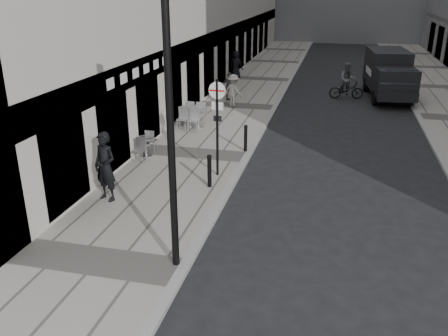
{
  "coord_description": "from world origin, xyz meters",
  "views": [
    {
      "loc": [
        3.02,
        -5.76,
        6.1
      ],
      "look_at": [
        0.23,
        5.91,
        1.4
      ],
      "focal_mm": 38.0,
      "sensor_mm": 36.0,
      "label": 1
    }
  ],
  "objects_px": {
    "lamppost": "(170,118)",
    "panel_van": "(389,72)",
    "sign_post": "(217,115)",
    "walking_man": "(105,167)",
    "cyclist": "(347,85)"
  },
  "relations": [
    {
      "from": "lamppost",
      "to": "panel_van",
      "type": "distance_m",
      "value": 20.23
    },
    {
      "from": "lamppost",
      "to": "sign_post",
      "type": "bearing_deg",
      "value": 94.2
    },
    {
      "from": "sign_post",
      "to": "lamppost",
      "type": "distance_m",
      "value": 5.63
    },
    {
      "from": "sign_post",
      "to": "lamppost",
      "type": "xyz_separation_m",
      "value": [
        0.4,
        -5.44,
        1.37
      ]
    },
    {
      "from": "walking_man",
      "to": "sign_post",
      "type": "bearing_deg",
      "value": 63.74
    },
    {
      "from": "cyclist",
      "to": "sign_post",
      "type": "bearing_deg",
      "value": -115.17
    },
    {
      "from": "lamppost",
      "to": "walking_man",
      "type": "bearing_deg",
      "value": 137.55
    },
    {
      "from": "walking_man",
      "to": "sign_post",
      "type": "distance_m",
      "value": 3.89
    },
    {
      "from": "walking_man",
      "to": "panel_van",
      "type": "height_order",
      "value": "panel_van"
    },
    {
      "from": "sign_post",
      "to": "cyclist",
      "type": "bearing_deg",
      "value": 77.85
    },
    {
      "from": "walking_man",
      "to": "panel_van",
      "type": "distance_m",
      "value": 18.73
    },
    {
      "from": "walking_man",
      "to": "sign_post",
      "type": "height_order",
      "value": "sign_post"
    },
    {
      "from": "cyclist",
      "to": "panel_van",
      "type": "bearing_deg",
      "value": 11.22
    },
    {
      "from": "sign_post",
      "to": "panel_van",
      "type": "bearing_deg",
      "value": 70.71
    },
    {
      "from": "sign_post",
      "to": "panel_van",
      "type": "xyz_separation_m",
      "value": [
        6.39,
        13.76,
        -0.72
      ]
    }
  ]
}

